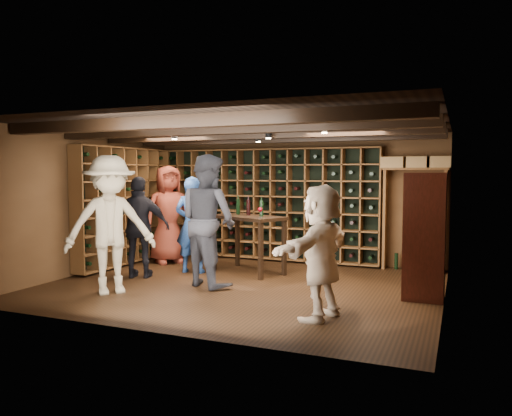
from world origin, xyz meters
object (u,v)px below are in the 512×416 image
at_px(guest_woman_black, 140,227).
at_px(guest_khaki, 110,225).
at_px(display_cabinet, 424,239).
at_px(guest_beige, 321,252).
at_px(guest_red_floral, 168,214).
at_px(man_blue_shirt, 192,225).
at_px(tasting_table, 248,223).
at_px(man_grey_suit, 208,220).

relative_size(guest_woman_black, guest_khaki, 0.85).
distance_m(display_cabinet, guest_beige, 1.83).
relative_size(guest_red_floral, guest_khaki, 0.95).
bearing_deg(display_cabinet, man_blue_shirt, 173.94).
bearing_deg(guest_beige, guest_red_floral, -110.31).
bearing_deg(guest_khaki, man_blue_shirt, 30.92).
bearing_deg(man_blue_shirt, tasting_table, -169.41).
bearing_deg(display_cabinet, tasting_table, 165.24).
bearing_deg(guest_beige, tasting_table, -125.65).
bearing_deg(guest_woman_black, tasting_table, -164.06).
height_order(guest_beige, tasting_table, guest_beige).
relative_size(guest_beige, tasting_table, 1.09).
height_order(display_cabinet, tasting_table, display_cabinet).
bearing_deg(guest_khaki, guest_red_floral, 54.74).
bearing_deg(guest_woman_black, guest_beige, 141.54).
bearing_deg(tasting_table, guest_khaki, -95.42).
distance_m(display_cabinet, guest_red_floral, 4.98).
bearing_deg(guest_beige, man_grey_suit, -103.33).
relative_size(display_cabinet, guest_khaki, 0.86).
height_order(display_cabinet, man_grey_suit, man_grey_suit).
relative_size(display_cabinet, guest_woman_black, 1.02).
relative_size(man_grey_suit, guest_khaki, 1.02).
bearing_deg(display_cabinet, guest_khaki, -162.09).
distance_m(man_grey_suit, guest_woman_black, 1.36).
xyz_separation_m(man_blue_shirt, guest_beige, (2.86, -1.89, -0.03)).
height_order(display_cabinet, guest_khaki, guest_khaki).
bearing_deg(man_blue_shirt, guest_khaki, 67.32).
bearing_deg(guest_beige, guest_woman_black, -94.85).
relative_size(man_grey_suit, guest_red_floral, 1.07).
xyz_separation_m(guest_woman_black, tasting_table, (1.52, 1.10, 0.02)).
relative_size(man_grey_suit, tasting_table, 1.37).
relative_size(display_cabinet, man_grey_suit, 0.85).
xyz_separation_m(man_blue_shirt, tasting_table, (0.92, 0.38, 0.03)).
bearing_deg(guest_woman_black, man_blue_shirt, -149.96).
bearing_deg(guest_beige, guest_khaki, -77.62).
bearing_deg(tasting_table, guest_red_floral, -164.34).
xyz_separation_m(display_cabinet, tasting_table, (-3.03, 0.80, 0.03)).
relative_size(man_blue_shirt, guest_khaki, 0.84).
height_order(guest_red_floral, guest_beige, guest_red_floral).
distance_m(display_cabinet, guest_khaki, 4.51).
height_order(man_blue_shirt, guest_red_floral, guest_red_floral).
xyz_separation_m(man_grey_suit, guest_woman_black, (-1.35, 0.09, -0.17)).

